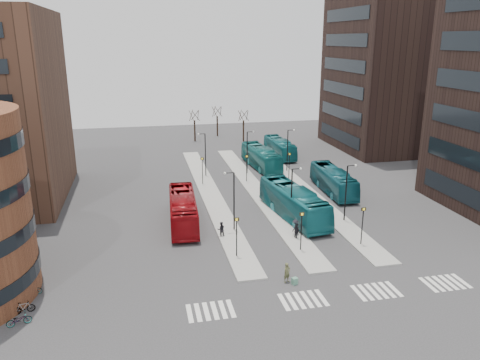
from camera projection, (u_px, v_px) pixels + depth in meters
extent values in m
plane|color=#302F32|center=(337.00, 329.00, 31.44)|extent=(160.00, 160.00, 0.00)
cube|color=gray|center=(210.00, 194.00, 58.66)|extent=(2.50, 45.00, 0.15)
cube|color=gray|center=(257.00, 191.00, 59.88)|extent=(2.50, 45.00, 0.15)
cube|color=gray|center=(301.00, 188.00, 61.10)|extent=(2.50, 45.00, 0.15)
cube|color=#1C4B9A|center=(295.00, 281.00, 37.13)|extent=(0.53, 0.47, 0.55)
imported|color=maroon|center=(183.00, 209.00, 48.94)|extent=(3.31, 11.53, 3.18)
imported|color=#16666E|center=(293.00, 202.00, 50.64)|extent=(4.54, 12.75, 3.47)
imported|color=#146767|center=(261.00, 157.00, 70.31)|extent=(3.65, 11.73, 3.22)
imported|color=#135561|center=(333.00, 180.00, 59.10)|extent=(3.04, 11.12, 3.07)
imported|color=#15666C|center=(280.00, 148.00, 77.18)|extent=(2.69, 10.63, 2.95)
imported|color=brown|center=(287.00, 273.00, 37.31)|extent=(0.71, 0.60, 1.66)
imported|color=black|center=(221.00, 229.00, 45.88)|extent=(0.78, 0.62, 1.58)
imported|color=black|center=(297.00, 231.00, 45.33)|extent=(0.67, 1.05, 1.66)
imported|color=black|center=(295.00, 227.00, 46.28)|extent=(1.17, 1.18, 1.64)
imported|color=gray|center=(19.00, 320.00, 31.76)|extent=(1.72, 1.03, 0.85)
imported|color=gray|center=(24.00, 308.00, 33.15)|extent=(1.57, 0.78, 0.91)
imported|color=gray|center=(31.00, 289.00, 35.64)|extent=(1.60, 0.66, 0.82)
cube|color=silver|center=(190.00, 313.00, 33.25)|extent=(0.35, 2.40, 0.01)
cube|color=silver|center=(198.00, 312.00, 33.37)|extent=(0.35, 2.40, 0.01)
cube|color=silver|center=(206.00, 311.00, 33.49)|extent=(0.35, 2.40, 0.01)
cube|color=silver|center=(215.00, 310.00, 33.61)|extent=(0.35, 2.40, 0.01)
cube|color=silver|center=(223.00, 309.00, 33.73)|extent=(0.35, 2.40, 0.01)
cube|color=silver|center=(231.00, 308.00, 33.86)|extent=(0.35, 2.40, 0.01)
cube|color=silver|center=(284.00, 302.00, 34.67)|extent=(0.35, 2.40, 0.01)
cube|color=silver|center=(292.00, 301.00, 34.79)|extent=(0.35, 2.40, 0.01)
cube|color=silver|center=(299.00, 300.00, 34.91)|extent=(0.35, 2.40, 0.01)
cube|color=silver|center=(307.00, 299.00, 35.03)|extent=(0.35, 2.40, 0.01)
cube|color=silver|center=(314.00, 298.00, 35.16)|extent=(0.35, 2.40, 0.01)
cube|color=silver|center=(322.00, 297.00, 35.28)|extent=(0.35, 2.40, 0.01)
cube|color=silver|center=(359.00, 293.00, 35.89)|extent=(0.35, 2.40, 0.01)
cube|color=silver|center=(366.00, 292.00, 36.01)|extent=(0.35, 2.40, 0.01)
cube|color=silver|center=(373.00, 291.00, 36.13)|extent=(0.35, 2.40, 0.01)
cube|color=silver|center=(380.00, 291.00, 36.25)|extent=(0.35, 2.40, 0.01)
cube|color=silver|center=(387.00, 290.00, 36.38)|extent=(0.35, 2.40, 0.01)
cube|color=silver|center=(394.00, 289.00, 36.50)|extent=(0.35, 2.40, 0.01)
cube|color=silver|center=(428.00, 285.00, 37.11)|extent=(0.35, 2.40, 0.01)
cube|color=silver|center=(435.00, 284.00, 37.23)|extent=(0.35, 2.40, 0.01)
cube|color=silver|center=(442.00, 283.00, 37.35)|extent=(0.35, 2.40, 0.01)
cube|color=silver|center=(448.00, 282.00, 37.47)|extent=(0.35, 2.40, 0.01)
cube|color=silver|center=(455.00, 282.00, 37.59)|extent=(0.35, 2.40, 0.01)
cube|color=silver|center=(462.00, 281.00, 37.72)|extent=(0.35, 2.40, 0.01)
cube|color=black|center=(469.00, 197.00, 50.13)|extent=(0.12, 16.00, 2.00)
cube|color=black|center=(474.00, 160.00, 48.97)|extent=(0.12, 16.00, 2.00)
cube|color=black|center=(480.00, 123.00, 47.81)|extent=(0.12, 16.00, 2.00)
cube|color=black|center=(398.00, 61.00, 80.34)|extent=(20.00, 20.00, 30.00)
cube|color=black|center=(339.00, 135.00, 81.93)|extent=(0.12, 16.00, 2.00)
cube|color=black|center=(340.00, 112.00, 80.77)|extent=(0.12, 16.00, 2.00)
cube|color=black|center=(342.00, 89.00, 79.61)|extent=(0.12, 16.00, 2.00)
cube|color=black|center=(343.00, 65.00, 78.45)|extent=(0.12, 16.00, 2.00)
cube|color=black|center=(345.00, 40.00, 77.29)|extent=(0.12, 16.00, 2.00)
cube|color=black|center=(347.00, 14.00, 76.12)|extent=(0.12, 16.00, 2.00)
cylinder|color=black|center=(237.00, 238.00, 41.22)|extent=(0.10, 0.10, 3.50)
cube|color=black|center=(237.00, 219.00, 40.71)|extent=(0.45, 0.10, 0.30)
cube|color=yellow|center=(237.00, 220.00, 40.65)|extent=(0.20, 0.02, 0.20)
cylinder|color=black|center=(202.00, 171.00, 61.79)|extent=(0.10, 0.10, 3.50)
cube|color=black|center=(202.00, 159.00, 61.28)|extent=(0.45, 0.10, 0.30)
cube|color=yellow|center=(202.00, 159.00, 61.23)|extent=(0.20, 0.02, 0.20)
cylinder|color=black|center=(301.00, 232.00, 42.43)|extent=(0.10, 0.10, 3.50)
cube|color=black|center=(302.00, 214.00, 41.93)|extent=(0.45, 0.10, 0.30)
cube|color=yellow|center=(302.00, 214.00, 41.87)|extent=(0.20, 0.02, 0.20)
cylinder|color=black|center=(247.00, 169.00, 63.01)|extent=(0.10, 0.10, 3.50)
cube|color=black|center=(247.00, 156.00, 62.50)|extent=(0.45, 0.10, 0.30)
cube|color=yellow|center=(247.00, 156.00, 62.44)|extent=(0.20, 0.02, 0.20)
cylinder|color=black|center=(362.00, 227.00, 43.65)|extent=(0.10, 0.10, 3.50)
cube|color=black|center=(364.00, 209.00, 43.14)|extent=(0.45, 0.10, 0.30)
cube|color=yellow|center=(364.00, 209.00, 43.09)|extent=(0.20, 0.02, 0.20)
cylinder|color=black|center=(289.00, 166.00, 64.23)|extent=(0.10, 0.10, 3.50)
cube|color=black|center=(289.00, 154.00, 63.72)|extent=(0.45, 0.10, 0.30)
cube|color=yellow|center=(290.00, 154.00, 63.66)|extent=(0.20, 0.02, 0.20)
cylinder|color=black|center=(234.00, 201.00, 46.67)|extent=(0.14, 0.14, 6.00)
cylinder|color=black|center=(229.00, 173.00, 45.70)|extent=(0.90, 0.08, 0.08)
sphere|color=silver|center=(225.00, 173.00, 45.61)|extent=(0.24, 0.24, 0.24)
cylinder|color=black|center=(205.00, 155.00, 65.37)|extent=(0.14, 0.14, 6.00)
cylinder|color=black|center=(202.00, 134.00, 64.41)|extent=(0.90, 0.08, 0.08)
sphere|color=silver|center=(198.00, 134.00, 64.32)|extent=(0.24, 0.24, 0.24)
cylinder|color=black|center=(291.00, 197.00, 47.89)|extent=(0.14, 0.14, 6.00)
cylinder|color=black|center=(297.00, 169.00, 47.11)|extent=(0.90, 0.08, 0.08)
sphere|color=silver|center=(301.00, 169.00, 47.20)|extent=(0.24, 0.24, 0.24)
cylinder|color=black|center=(247.00, 153.00, 66.59)|extent=(0.14, 0.14, 6.00)
cylinder|color=black|center=(250.00, 132.00, 65.81)|extent=(0.90, 0.08, 0.08)
sphere|color=silver|center=(253.00, 132.00, 65.90)|extent=(0.24, 0.24, 0.24)
cylinder|color=black|center=(346.00, 193.00, 49.10)|extent=(0.14, 0.14, 6.00)
cylinder|color=black|center=(352.00, 166.00, 48.33)|extent=(0.90, 0.08, 0.08)
sphere|color=silver|center=(356.00, 165.00, 48.42)|extent=(0.24, 0.24, 0.24)
cylinder|color=black|center=(287.00, 151.00, 67.81)|extent=(0.14, 0.14, 6.00)
cylinder|color=black|center=(291.00, 130.00, 67.03)|extent=(0.90, 0.08, 0.08)
sphere|color=silver|center=(294.00, 130.00, 67.12)|extent=(0.24, 0.24, 0.24)
cylinder|color=black|center=(195.00, 131.00, 88.43)|extent=(0.30, 0.30, 4.00)
cylinder|color=black|center=(198.00, 115.00, 87.73)|extent=(0.10, 1.56, 1.95)
cylinder|color=black|center=(195.00, 115.00, 88.26)|extent=(1.48, 0.59, 1.97)
cylinder|color=black|center=(191.00, 115.00, 87.86)|extent=(0.90, 1.31, 1.99)
cylinder|color=black|center=(192.00, 116.00, 87.09)|extent=(0.89, 1.31, 1.99)
cylinder|color=black|center=(196.00, 116.00, 87.01)|extent=(1.48, 0.58, 1.97)
cylinder|color=black|center=(217.00, 126.00, 93.19)|extent=(0.30, 0.30, 4.00)
cylinder|color=black|center=(221.00, 111.00, 92.49)|extent=(0.10, 1.56, 1.95)
cylinder|color=black|center=(218.00, 111.00, 93.01)|extent=(1.48, 0.59, 1.97)
cylinder|color=black|center=(214.00, 111.00, 92.62)|extent=(0.90, 1.31, 1.99)
cylinder|color=black|center=(215.00, 112.00, 91.85)|extent=(0.89, 1.31, 1.99)
cylinder|color=black|center=(219.00, 112.00, 91.77)|extent=(1.48, 0.58, 1.97)
cylinder|color=black|center=(243.00, 131.00, 88.39)|extent=(0.30, 0.30, 4.00)
cylinder|color=black|center=(247.00, 115.00, 87.69)|extent=(0.10, 1.56, 1.95)
cylinder|color=black|center=(244.00, 115.00, 88.22)|extent=(1.48, 0.59, 1.97)
cylinder|color=black|center=(240.00, 115.00, 87.82)|extent=(0.90, 1.31, 1.99)
cylinder|color=black|center=(241.00, 116.00, 87.05)|extent=(0.89, 1.31, 1.99)
cylinder|color=black|center=(245.00, 116.00, 86.97)|extent=(1.48, 0.58, 1.97)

